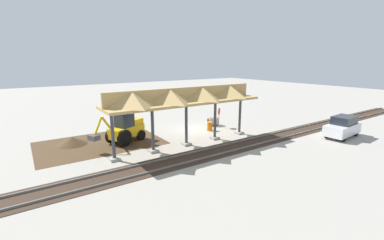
# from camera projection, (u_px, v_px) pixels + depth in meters

# --- Properties ---
(ground_plane) EXTENTS (120.00, 120.00, 0.00)m
(ground_plane) POSITION_uv_depth(u_px,v_px,m) (197.00, 130.00, 26.60)
(ground_plane) COLOR #9E998E
(dirt_work_zone) EXTENTS (10.17, 7.00, 0.01)m
(dirt_work_zone) POSITION_uv_depth(u_px,v_px,m) (100.00, 143.00, 22.32)
(dirt_work_zone) COLOR #4C3823
(dirt_work_zone) RESTS_ON ground
(platform_canopy) EXTENTS (13.52, 3.20, 4.90)m
(platform_canopy) POSITION_uv_depth(u_px,v_px,m) (186.00, 96.00, 20.89)
(platform_canopy) COLOR #9E998E
(platform_canopy) RESTS_ON ground
(rail_tracks) EXTENTS (60.00, 2.58, 0.15)m
(rail_tracks) POSITION_uv_depth(u_px,v_px,m) (239.00, 146.00, 21.55)
(rail_tracks) COLOR slate
(rail_tracks) RESTS_ON ground
(stop_sign) EXTENTS (0.64, 0.45, 2.12)m
(stop_sign) POSITION_uv_depth(u_px,v_px,m) (219.00, 113.00, 27.29)
(stop_sign) COLOR gray
(stop_sign) RESTS_ON ground
(backhoe) EXTENTS (5.24, 3.22, 2.82)m
(backhoe) POSITION_uv_depth(u_px,v_px,m) (125.00, 128.00, 22.28)
(backhoe) COLOR #EAB214
(backhoe) RESTS_ON ground
(dirt_mound) EXTENTS (5.01, 5.01, 1.31)m
(dirt_mound) POSITION_uv_depth(u_px,v_px,m) (73.00, 144.00, 21.94)
(dirt_mound) COLOR #4C3823
(dirt_mound) RESTS_ON ground
(concrete_pipe) EXTENTS (1.37, 1.34, 1.03)m
(concrete_pipe) POSITION_uv_depth(u_px,v_px,m) (213.00, 121.00, 28.25)
(concrete_pipe) COLOR #9E9384
(concrete_pipe) RESTS_ON ground
(distant_parked_car) EXTENTS (4.32, 2.06, 1.98)m
(distant_parked_car) POSITION_uv_depth(u_px,v_px,m) (343.00, 127.00, 23.93)
(distant_parked_car) COLOR silver
(distant_parked_car) RESTS_ON ground
(traffic_barrel) EXTENTS (0.56, 0.56, 0.90)m
(traffic_barrel) POSITION_uv_depth(u_px,v_px,m) (210.00, 126.00, 26.23)
(traffic_barrel) COLOR orange
(traffic_barrel) RESTS_ON ground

